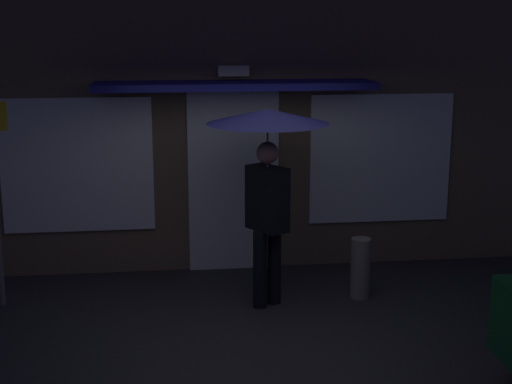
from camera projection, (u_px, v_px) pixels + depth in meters
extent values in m
plane|color=#26262B|center=(255.00, 341.00, 7.11)|extent=(18.00, 18.00, 0.00)
cube|color=brown|center=(232.00, 118.00, 8.97)|extent=(8.61, 0.30, 3.72)
cube|color=white|center=(233.00, 182.00, 8.97)|extent=(1.10, 0.04, 2.20)
cube|color=white|center=(77.00, 166.00, 8.69)|extent=(1.78, 0.04, 1.60)
cube|color=white|center=(381.00, 159.00, 9.13)|extent=(1.78, 0.04, 1.60)
cube|color=white|center=(233.00, 71.00, 8.59)|extent=(0.36, 0.16, 0.12)
cube|color=navy|center=(235.00, 85.00, 8.38)|extent=(3.20, 0.70, 0.08)
cylinder|color=black|center=(260.00, 270.00, 7.86)|extent=(0.15, 0.15, 0.85)
cylinder|color=black|center=(274.00, 266.00, 7.99)|extent=(0.15, 0.15, 0.85)
cube|color=black|center=(267.00, 199.00, 7.76)|extent=(0.45, 0.52, 0.68)
cube|color=silver|center=(279.00, 200.00, 7.70)|extent=(0.09, 0.13, 0.55)
cube|color=#B28C19|center=(279.00, 202.00, 7.70)|extent=(0.05, 0.06, 0.44)
sphere|color=#A37471|center=(268.00, 153.00, 7.65)|extent=(0.23, 0.23, 0.23)
cylinder|color=slate|center=(268.00, 153.00, 7.65)|extent=(0.02, 0.02, 0.91)
cone|color=#14144C|center=(268.00, 116.00, 7.56)|extent=(1.27, 1.27, 0.15)
cylinder|color=slate|center=(360.00, 268.00, 8.16)|extent=(0.22, 0.22, 0.68)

